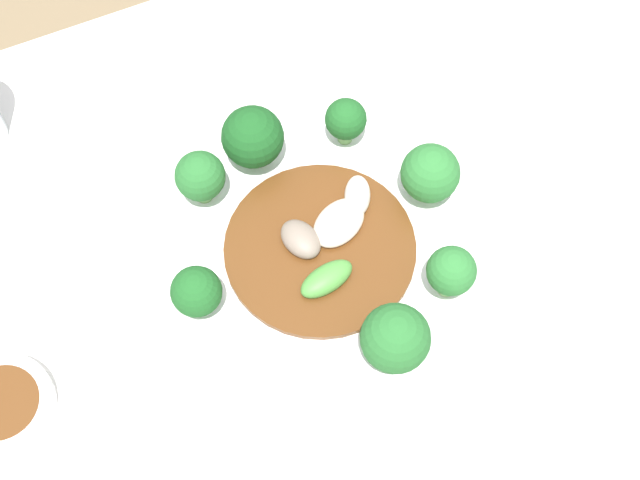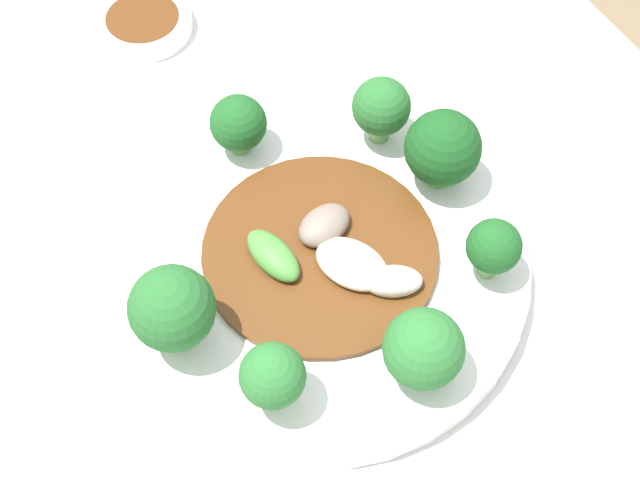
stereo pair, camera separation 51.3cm
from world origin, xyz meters
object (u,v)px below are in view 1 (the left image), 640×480
broccoli_northwest (451,272)px  broccoli_south (253,137)px  broccoli_west (430,174)px  sauce_dish (2,405)px  plate (320,256)px  broccoli_north (395,339)px  stirfry_center (324,243)px  broccoli_southeast (200,177)px  broccoli_southwest (346,120)px  broccoli_east (196,292)px

broccoli_northwest → broccoli_south: 0.22m
broccoli_west → sauce_dish: broccoli_west is taller
plate → broccoli_west: bearing=-173.6°
broccoli_north → stirfry_center: 0.13m
broccoli_west → broccoli_southeast: bearing=-23.5°
broccoli_southwest → broccoli_east: bearing=29.2°
broccoli_south → broccoli_west: bearing=142.6°
plate → broccoli_southeast: broccoli_southeast is taller
broccoli_east → stirfry_center: 0.13m
broccoli_southeast → broccoli_north: (-0.09, 0.22, 0.01)m
broccoli_south → sauce_dish: bearing=24.2°
plate → broccoli_southwest: broccoli_southwest is taller
broccoli_east → stirfry_center: bearing=-176.1°
broccoli_west → broccoli_southwest: broccoli_west is taller
broccoli_northwest → plate: bearing=-43.7°
broccoli_south → stirfry_center: 0.12m
broccoli_east → broccoli_west: size_ratio=0.83×
broccoli_north → sauce_dish: bearing=-17.9°
broccoli_southeast → broccoli_east: bearing=67.2°
broccoli_southwest → sauce_dish: (0.38, 0.12, -0.05)m
stirfry_center → sauce_dish: 0.31m
plate → broccoli_south: broccoli_south is taller
broccoli_southwest → sauce_dish: bearing=17.0°
broccoli_south → broccoli_northwest: bearing=117.6°
plate → broccoli_north: size_ratio=4.21×
broccoli_south → sauce_dish: 0.32m
broccoli_southeast → broccoli_west: (-0.19, 0.08, 0.00)m
broccoli_southeast → sauce_dish: broccoli_southeast is taller
broccoli_south → stirfry_center: size_ratio=0.39×
broccoli_east → broccoli_north: bearing=139.7°
broccoli_west → broccoli_northwest: 0.10m
broccoli_north → broccoli_east: bearing=-40.3°
plate → stirfry_center: 0.02m
broccoli_southeast → broccoli_northwest: (-0.16, 0.18, 0.00)m
stirfry_center → sauce_dish: (0.31, 0.02, -0.02)m
broccoli_north → sauce_dish: broccoli_north is taller
broccoli_north → plate: bearing=-83.4°
broccoli_east → broccoli_northwest: broccoli_northwest is taller
sauce_dish → broccoli_west: bearing=-176.1°
broccoli_west → broccoli_southwest: bearing=-63.2°
broccoli_east → broccoli_northwest: (-0.21, 0.08, 0.01)m
broccoli_north → sauce_dish: 0.34m
broccoli_southeast → broccoli_southwest: (-0.15, -0.00, -0.00)m
plate → broccoli_southwest: bearing=-125.7°
broccoli_northwest → sauce_dish: broccoli_northwest is taller
sauce_dish → broccoli_southwest: bearing=-163.0°
broccoli_north → sauce_dish: (0.32, -0.10, -0.06)m
broccoli_northwest → sauce_dish: bearing=-9.6°
broccoli_southwest → broccoli_north: broccoli_north is taller
broccoli_southwest → broccoli_north: 0.23m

